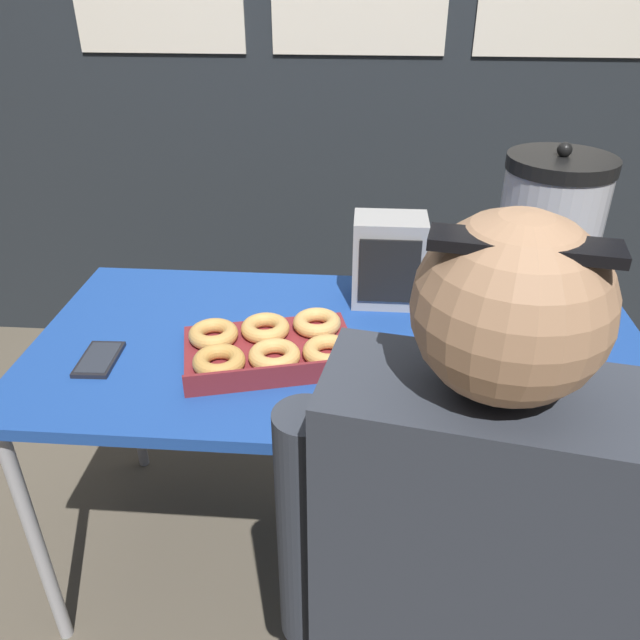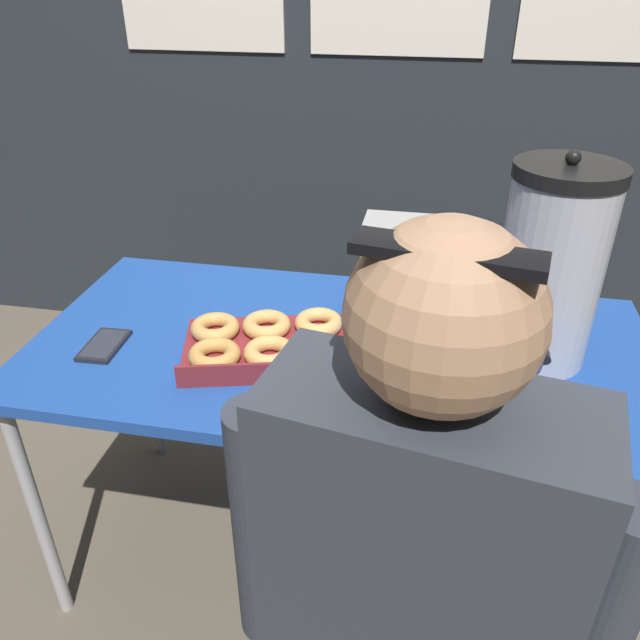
% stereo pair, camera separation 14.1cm
% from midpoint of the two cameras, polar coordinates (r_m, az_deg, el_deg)
% --- Properties ---
extents(ground_plane, '(12.00, 12.00, 0.00)m').
position_cam_midpoint_polar(ground_plane, '(1.91, -0.78, -20.37)').
color(ground_plane, brown).
extents(back_wall, '(6.00, 0.11, 2.47)m').
position_cam_midpoint_polar(back_wall, '(2.41, 1.71, 24.58)').
color(back_wall, '#23282D').
rests_on(back_wall, ground).
extents(folding_table, '(1.42, 0.71, 0.71)m').
position_cam_midpoint_polar(folding_table, '(1.46, -0.96, -3.73)').
color(folding_table, '#1E479E').
rests_on(folding_table, ground).
extents(donut_box, '(0.43, 0.35, 0.05)m').
position_cam_midpoint_polar(donut_box, '(1.40, -7.48, -2.45)').
color(donut_box, maroon).
rests_on(donut_box, folding_table).
extents(coffee_urn, '(0.22, 0.25, 0.46)m').
position_cam_midpoint_polar(coffee_urn, '(1.40, 17.10, 5.57)').
color(coffee_urn, '#B7B7BC').
rests_on(coffee_urn, folding_table).
extents(cell_phone, '(0.08, 0.14, 0.01)m').
position_cam_midpoint_polar(cell_phone, '(1.48, -22.17, -3.42)').
color(cell_phone, black).
rests_on(cell_phone, folding_table).
extents(space_heater, '(0.18, 0.13, 0.23)m').
position_cam_midpoint_polar(space_heater, '(1.57, 3.74, 5.37)').
color(space_heater, '#9E9E9E').
rests_on(space_heater, folding_table).
extents(person_seated, '(0.55, 0.28, 1.26)m').
position_cam_midpoint_polar(person_seated, '(1.05, 8.14, -25.81)').
color(person_seated, '#33332D').
rests_on(person_seated, ground).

